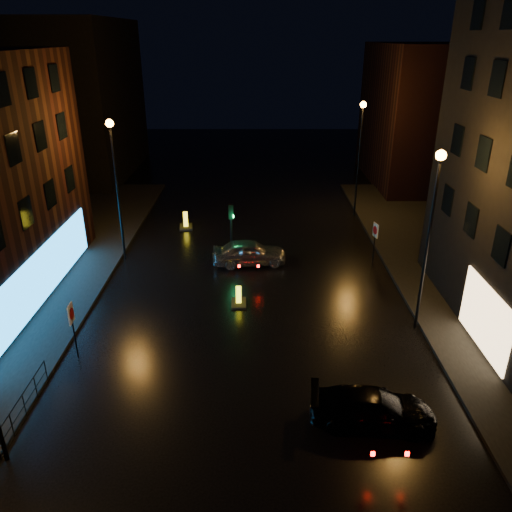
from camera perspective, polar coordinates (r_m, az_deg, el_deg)
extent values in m
plane|color=black|center=(18.94, -0.93, -17.83)|extent=(120.00, 120.00, 0.00)
cube|color=black|center=(52.05, -19.06, 16.54)|extent=(8.00, 16.00, 14.00)
cube|color=black|center=(48.85, 18.16, 15.05)|extent=(8.00, 14.00, 12.00)
cylinder|color=black|center=(30.50, -15.50, 6.67)|extent=(0.14, 0.14, 8.00)
cylinder|color=black|center=(29.62, -16.36, 14.07)|extent=(0.20, 0.20, 0.25)
sphere|color=orange|center=(29.60, -16.40, 14.35)|extent=(0.44, 0.44, 0.44)
cylinder|color=black|center=(23.14, 18.93, 0.73)|extent=(0.14, 0.14, 8.00)
cylinder|color=black|center=(21.96, 20.33, 10.36)|extent=(0.20, 0.20, 0.25)
sphere|color=orange|center=(21.93, 20.39, 10.74)|extent=(0.44, 0.44, 0.44)
cylinder|color=black|center=(37.88, 11.62, 10.33)|extent=(0.14, 0.14, 8.00)
cylinder|color=black|center=(37.18, 12.15, 16.32)|extent=(0.20, 0.20, 0.25)
sphere|color=orange|center=(37.16, 12.17, 16.55)|extent=(0.44, 0.44, 0.44)
cube|color=black|center=(30.83, -2.78, -0.11)|extent=(1.40, 2.40, 0.12)
cylinder|color=black|center=(30.31, -2.83, 2.21)|extent=(0.12, 0.12, 2.80)
cube|color=black|center=(29.75, -2.89, 5.07)|extent=(0.28, 0.22, 0.90)
cylinder|color=#0CFF59|center=(29.84, -2.61, 4.56)|extent=(0.05, 0.18, 0.18)
cylinder|color=black|center=(19.41, -26.39, -15.91)|extent=(0.05, 6.00, 0.05)
cylinder|color=black|center=(19.69, -26.13, -16.98)|extent=(0.04, 6.00, 0.04)
cylinder|color=black|center=(19.69, -26.13, -16.98)|extent=(0.04, 0.04, 1.00)
cylinder|color=black|center=(21.80, -22.88, -11.99)|extent=(0.04, 0.04, 1.00)
imported|color=#A5A9AD|center=(29.74, -0.77, 0.43)|extent=(4.54, 2.23, 1.49)
imported|color=black|center=(18.73, 13.21, -16.59)|extent=(4.56, 2.23, 1.28)
cube|color=black|center=(25.65, -1.99, -5.41)|extent=(0.79, 1.16, 0.10)
cube|color=yellow|center=(25.41, -2.00, -4.47)|extent=(0.27, 0.18, 0.95)
cube|color=black|center=(25.41, -2.00, -4.47)|extent=(0.29, 0.03, 0.57)
cube|color=black|center=(36.02, -8.00, 3.31)|extent=(1.06, 1.45, 0.11)
cube|color=yellow|center=(35.82, -8.05, 4.15)|extent=(0.34, 0.24, 1.12)
cube|color=black|center=(35.82, -8.05, 4.15)|extent=(0.34, 0.06, 0.67)
cylinder|color=black|center=(22.44, -20.08, -8.17)|extent=(0.07, 0.07, 2.47)
cube|color=silver|center=(22.00, -20.41, -6.19)|extent=(0.09, 0.62, 0.84)
cylinder|color=#B20C0C|center=(21.99, -20.32, -6.19)|extent=(0.05, 0.49, 0.49)
cylinder|color=black|center=(30.38, 13.35, 1.29)|extent=(0.07, 0.07, 2.49)
cube|color=silver|center=(30.05, 13.51, 2.88)|extent=(0.18, 0.62, 0.85)
cylinder|color=#B20C0C|center=(30.04, 13.45, 2.88)|extent=(0.13, 0.49, 0.50)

